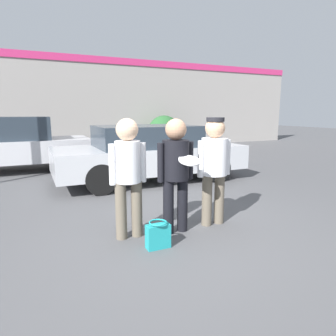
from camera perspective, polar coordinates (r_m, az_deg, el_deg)
ground_plane at (r=4.50m, az=1.55°, el=-11.39°), size 56.00×56.00×0.00m
storefront_building at (r=14.12m, az=-17.59°, el=11.76°), size 24.00×0.22×4.13m
person_left at (r=3.97m, az=-7.63°, el=-0.25°), size 0.50×0.33×1.61m
person_middle_with_frisbee at (r=4.11m, az=1.50°, el=0.31°), size 0.54×0.60×1.60m
person_right at (r=4.46m, az=8.79°, el=1.25°), size 0.55×0.38×1.61m
parked_car_near at (r=7.44m, az=-3.65°, el=2.96°), size 4.60×1.92×1.36m
parked_car_far at (r=9.64m, az=-27.64°, el=4.02°), size 4.21×1.81×1.56m
shrub at (r=14.30m, az=-0.75°, el=6.91°), size 1.54×1.54×1.54m
handbag at (r=3.84m, az=-1.91°, el=-12.68°), size 0.30×0.23×0.35m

